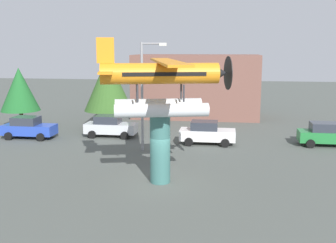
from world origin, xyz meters
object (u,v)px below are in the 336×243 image
(display_pedestal, at_px, (160,148))
(car_mid_silver, at_px, (110,126))
(streetlight_primary, at_px, (145,88))
(car_near_blue, at_px, (29,128))
(storefront_building, at_px, (196,86))
(tree_east, at_px, (108,84))
(floatplane_monument, at_px, (162,83))
(car_far_white, at_px, (207,133))
(car_distant_green, at_px, (327,134))
(tree_west, at_px, (20,89))

(display_pedestal, distance_m, car_mid_silver, 12.46)
(streetlight_primary, bearing_deg, car_mid_silver, 132.49)
(car_near_blue, bearing_deg, storefront_building, 45.04)
(streetlight_primary, bearing_deg, display_pedestal, -72.20)
(tree_east, bearing_deg, floatplane_monument, -63.18)
(car_mid_silver, distance_m, streetlight_primary, 6.62)
(car_far_white, bearing_deg, car_near_blue, -179.87)
(car_far_white, xyz_separation_m, car_distant_green, (8.91, 0.68, 0.00))
(car_distant_green, bearing_deg, floatplane_monument, -137.22)
(floatplane_monument, relative_size, tree_east, 1.59)
(car_far_white, relative_size, tree_west, 0.77)
(car_mid_silver, bearing_deg, streetlight_primary, -47.51)
(car_far_white, xyz_separation_m, tree_west, (-17.22, 4.21, 2.62))
(tree_west, bearing_deg, display_pedestal, -41.90)
(car_distant_green, bearing_deg, display_pedestal, -137.46)
(car_far_white, bearing_deg, floatplane_monument, -101.69)
(car_mid_silver, relative_size, car_distant_green, 1.00)
(streetlight_primary, bearing_deg, floatplane_monument, -71.15)
(car_near_blue, xyz_separation_m, car_distant_green, (23.30, 0.71, 0.00))
(tree_west, bearing_deg, storefront_building, 28.52)
(car_near_blue, relative_size, car_mid_silver, 1.00)
(display_pedestal, xyz_separation_m, car_far_white, (2.06, 9.39, -1.01))
(car_distant_green, height_order, storefront_building, storefront_building)
(storefront_building, bearing_deg, floatplane_monument, -90.44)
(car_near_blue, bearing_deg, tree_east, 41.63)
(car_far_white, bearing_deg, car_mid_silver, 169.31)
(car_distant_green, relative_size, tree_east, 0.65)
(display_pedestal, relative_size, car_mid_silver, 0.90)
(car_distant_green, xyz_separation_m, tree_west, (-26.13, 3.53, 2.62))
(car_near_blue, xyz_separation_m, tree_west, (-2.83, 4.25, 2.62))
(storefront_building, bearing_deg, car_near_blue, -134.96)
(storefront_building, bearing_deg, car_mid_silver, -119.34)
(display_pedestal, bearing_deg, car_near_blue, 142.81)
(tree_east, bearing_deg, storefront_building, 47.30)
(car_near_blue, bearing_deg, floatplane_monument, -36.81)
(floatplane_monument, relative_size, car_distant_green, 2.46)
(car_mid_silver, bearing_deg, display_pedestal, -61.40)
(car_mid_silver, xyz_separation_m, car_distant_green, (16.91, -0.83, 0.00))
(display_pedestal, height_order, tree_east, tree_east)
(display_pedestal, height_order, car_far_white, display_pedestal)
(display_pedestal, height_order, tree_west, tree_west)
(car_far_white, height_order, streetlight_primary, streetlight_primary)
(car_mid_silver, relative_size, tree_east, 0.65)
(tree_west, distance_m, tree_east, 8.21)
(storefront_building, relative_size, tree_east, 1.99)
(car_distant_green, bearing_deg, car_near_blue, -178.25)
(floatplane_monument, bearing_deg, car_near_blue, 128.81)
(tree_west, bearing_deg, tree_east, 3.53)
(car_mid_silver, bearing_deg, tree_east, 108.05)
(display_pedestal, distance_m, car_distant_green, 14.92)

